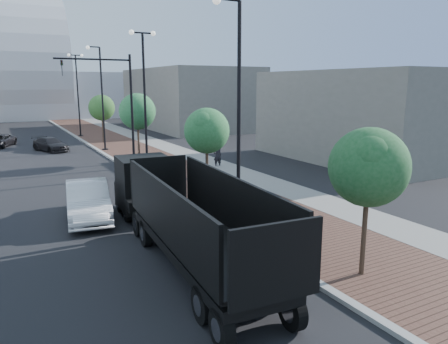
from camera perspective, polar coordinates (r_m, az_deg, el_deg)
name	(u,v)px	position (r m, az deg, el deg)	size (l,w,h in m)	color
sidewalk	(120,141)	(46.80, -13.80, 4.09)	(7.00, 140.00, 0.12)	#4C2D23
concrete_strip	(144,139)	(47.55, -10.65, 4.35)	(2.40, 140.00, 0.13)	slate
curb	(86,143)	(46.05, -18.02, 3.75)	(0.30, 140.00, 0.14)	gray
dump_truck	(166,206)	(16.84, -7.78, -4.51)	(3.18, 13.44, 3.13)	black
white_sedan	(88,200)	(20.21, -17.75, -3.64)	(1.77, 5.09, 1.68)	white
dark_car_far	(50,144)	(41.80, -22.20, 3.45)	(1.72, 4.23, 1.23)	black
pedestrian	(217,156)	(31.00, -0.88, 2.20)	(0.63, 0.42, 1.73)	black
streetlight_1	(236,125)	(17.34, 1.67, 6.25)	(1.44, 0.56, 9.21)	black
streetlight_2	(145,102)	(28.35, -10.53, 9.15)	(1.72, 0.56, 9.28)	black
streetlight_3	(101,103)	(39.92, -16.09, 8.89)	(1.44, 0.56, 9.21)	black
streetlight_4	(78,94)	(51.70, -18.95, 9.79)	(1.72, 0.56, 9.28)	black
traffic_mast	(119,99)	(30.97, -13.90, 9.51)	(5.09, 0.20, 8.00)	black
tree_0	(369,167)	(13.52, 18.85, 0.60)	(2.44, 2.41, 4.75)	#382619
tree_1	(207,131)	(22.37, -2.25, 5.52)	(2.43, 2.38, 4.79)	#382619
tree_2	(138,112)	(33.50, -11.45, 7.93)	(2.77, 2.77, 5.31)	#382619
tree_3	(102,108)	(45.10, -16.00, 8.26)	(2.60, 2.59, 4.93)	#382619
convention_center	(26,84)	(90.15, -24.98, 10.65)	(50.00, 30.00, 50.00)	#B0B3BA
commercial_block_ne	(189,99)	(60.05, -4.76, 9.77)	(12.00, 22.00, 8.00)	#67645D
commercial_block_e	(363,116)	(36.24, 18.05, 7.20)	(10.00, 16.00, 7.00)	#636059
utility_cover_1	(301,231)	(17.70, 10.30, -7.82)	(0.50, 0.50, 0.02)	black
utility_cover_2	(191,179)	(26.81, -4.50, -0.95)	(0.50, 0.50, 0.02)	black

